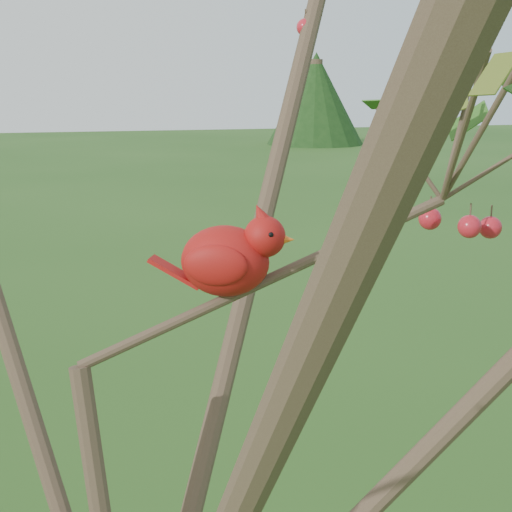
{
  "coord_description": "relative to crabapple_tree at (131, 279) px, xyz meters",
  "views": [
    {
      "loc": [
        -0.07,
        -1.0,
        2.38
      ],
      "look_at": [
        0.23,
        0.06,
        2.12
      ],
      "focal_mm": 50.0,
      "sensor_mm": 36.0,
      "label": 1
    }
  ],
  "objects": [
    {
      "name": "crabapple_tree",
      "position": [
        0.0,
        0.0,
        0.0
      ],
      "size": [
        2.35,
        2.05,
        2.95
      ],
      "color": "#433124",
      "rests_on": "ground"
    },
    {
      "name": "distant_trees",
      "position": [
        0.81,
        25.12,
        -0.5
      ],
      "size": [
        44.8,
        11.58,
        3.82
      ],
      "color": "#433124",
      "rests_on": "ground"
    },
    {
      "name": "cardinal",
      "position": [
        0.17,
        0.1,
        -0.0
      ],
      "size": [
        0.23,
        0.16,
        0.17
      ],
      "rotation": [
        0.0,
        0.0,
        -0.44
      ],
      "color": "#A1170D",
      "rests_on": "ground"
    }
  ]
}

